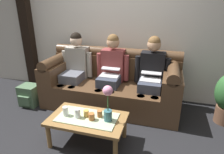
{
  "coord_description": "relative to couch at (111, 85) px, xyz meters",
  "views": [
    {
      "loc": [
        0.88,
        -1.8,
        1.71
      ],
      "look_at": [
        0.11,
        0.82,
        0.65
      ],
      "focal_mm": 31.41,
      "sensor_mm": 36.0,
      "label": 1
    }
  ],
  "objects": [
    {
      "name": "cup_near_left",
      "position": [
        0.15,
        -1.01,
        0.05
      ],
      "size": [
        0.06,
        0.06,
        0.08
      ],
      "primitive_type": "cylinder",
      "color": "#B26633",
      "rests_on": "coffee_table"
    },
    {
      "name": "flower_vase",
      "position": [
        0.27,
        -1.05,
        0.25
      ],
      "size": [
        0.12,
        0.12,
        0.45
      ],
      "color": "#336672",
      "rests_on": "coffee_table"
    },
    {
      "name": "back_wall_patterned",
      "position": [
        0.0,
        0.53,
        1.08
      ],
      "size": [
        6.0,
        0.12,
        2.9
      ],
      "primitive_type": "cube",
      "color": "silver",
      "rests_on": "ground_plane"
    },
    {
      "name": "person_right",
      "position": [
        0.66,
        -0.0,
        0.29
      ],
      "size": [
        0.56,
        0.67,
        1.22
      ],
      "color": "#383D4C",
      "rests_on": "ground_plane"
    },
    {
      "name": "cup_near_right",
      "position": [
        -0.27,
        -1.1,
        0.06
      ],
      "size": [
        0.07,
        0.07,
        0.12
      ],
      "primitive_type": "cylinder",
      "color": "white",
      "rests_on": "coffee_table"
    },
    {
      "name": "person_middle",
      "position": [
        0.0,
        -0.0,
        0.29
      ],
      "size": [
        0.56,
        0.67,
        1.22
      ],
      "color": "#383D4C",
      "rests_on": "ground_plane"
    },
    {
      "name": "cup_far_right",
      "position": [
        -0.02,
        -1.05,
        0.05
      ],
      "size": [
        0.07,
        0.07,
        0.08
      ],
      "primitive_type": "cylinder",
      "color": "gold",
      "rests_on": "coffee_table"
    },
    {
      "name": "coffee_table",
      "position": [
        0.0,
        -1.06,
        -0.05
      ],
      "size": [
        0.95,
        0.56,
        0.37
      ],
      "color": "olive",
      "rests_on": "ground_plane"
    },
    {
      "name": "ground_plane",
      "position": [
        0.0,
        -1.17,
        -0.37
      ],
      "size": [
        14.0,
        14.0,
        0.0
      ],
      "primitive_type": "plane",
      "color": "black"
    },
    {
      "name": "backpack_left",
      "position": [
        -1.37,
        -0.43,
        -0.19
      ],
      "size": [
        0.31,
        0.32,
        0.36
      ],
      "color": "#4C6B4C",
      "rests_on": "ground_plane"
    },
    {
      "name": "timber_pillar",
      "position": [
        -1.88,
        0.41,
        1.08
      ],
      "size": [
        0.2,
        0.2,
        2.9
      ],
      "primitive_type": "cube",
      "color": "black",
      "rests_on": "ground_plane"
    },
    {
      "name": "couch",
      "position": [
        0.0,
        0.0,
        0.0
      ],
      "size": [
        2.25,
        0.88,
        0.96
      ],
      "color": "#513823",
      "rests_on": "ground_plane"
    },
    {
      "name": "person_left",
      "position": [
        -0.66,
        -0.0,
        0.29
      ],
      "size": [
        0.56,
        0.67,
        1.22
      ],
      "color": "#595B66",
      "rests_on": "ground_plane"
    },
    {
      "name": "cup_far_left",
      "position": [
        -0.11,
        -1.1,
        0.06
      ],
      "size": [
        0.07,
        0.07,
        0.12
      ],
      "primitive_type": "cylinder",
      "color": "silver",
      "rests_on": "coffee_table"
    },
    {
      "name": "cup_far_center",
      "position": [
        0.07,
        -1.1,
        0.05
      ],
      "size": [
        0.07,
        0.07,
        0.09
      ],
      "primitive_type": "cylinder",
      "color": "#B26633",
      "rests_on": "coffee_table"
    }
  ]
}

